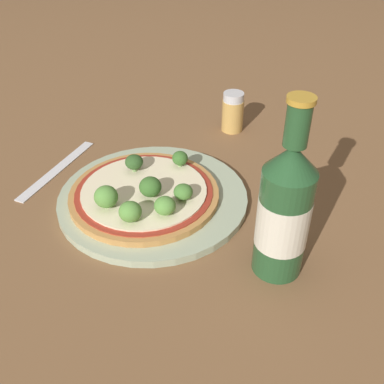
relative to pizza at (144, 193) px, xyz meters
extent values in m
plane|color=brown|center=(0.01, 0.02, -0.02)|extent=(3.00, 3.00, 0.00)
cylinder|color=#A3B293|center=(0.01, 0.01, -0.01)|extent=(0.29, 0.29, 0.01)
cylinder|color=#B77F42|center=(0.00, 0.00, 0.00)|extent=(0.23, 0.23, 0.01)
cylinder|color=maroon|center=(0.00, 0.00, 0.00)|extent=(0.21, 0.21, 0.00)
cylinder|color=beige|center=(0.00, 0.00, 0.01)|extent=(0.19, 0.19, 0.00)
cylinder|color=#6B8E51|center=(-0.02, -0.06, 0.01)|extent=(0.01, 0.01, 0.01)
ellipsoid|color=#568E3D|center=(-0.02, -0.06, 0.03)|extent=(0.03, 0.03, 0.03)
cylinder|color=#6B8E51|center=(-0.04, 0.04, 0.01)|extent=(0.01, 0.01, 0.01)
ellipsoid|color=#2D5123|center=(-0.04, 0.04, 0.02)|extent=(0.03, 0.03, 0.02)
cylinder|color=#6B8E51|center=(0.06, -0.03, 0.01)|extent=(0.01, 0.01, 0.01)
ellipsoid|color=#568E3D|center=(0.06, -0.03, 0.02)|extent=(0.03, 0.03, 0.03)
cylinder|color=#6B8E51|center=(0.02, -0.01, 0.01)|extent=(0.01, 0.01, 0.01)
ellipsoid|color=#386628|center=(0.02, -0.01, 0.02)|extent=(0.03, 0.03, 0.03)
cylinder|color=#6B8E51|center=(0.03, -0.07, 0.01)|extent=(0.01, 0.01, 0.01)
ellipsoid|color=#568E3D|center=(0.03, -0.07, 0.02)|extent=(0.03, 0.03, 0.03)
cylinder|color=#6B8E51|center=(0.01, 0.08, 0.01)|extent=(0.01, 0.01, 0.01)
ellipsoid|color=#386628|center=(0.01, 0.08, 0.02)|extent=(0.03, 0.03, 0.02)
cylinder|color=#6B8E51|center=(0.06, 0.01, 0.01)|extent=(0.01, 0.01, 0.01)
ellipsoid|color=#477A33|center=(0.06, 0.01, 0.02)|extent=(0.03, 0.03, 0.02)
cylinder|color=#234C28|center=(0.23, -0.03, 0.06)|extent=(0.06, 0.06, 0.15)
cylinder|color=beige|center=(0.23, -0.03, 0.06)|extent=(0.06, 0.06, 0.07)
cone|color=#234C28|center=(0.23, -0.03, 0.15)|extent=(0.06, 0.06, 0.03)
cylinder|color=#234C28|center=(0.23, -0.03, 0.19)|extent=(0.03, 0.03, 0.05)
cylinder|color=#B7892D|center=(0.23, -0.03, 0.22)|extent=(0.03, 0.03, 0.01)
cylinder|color=tan|center=(0.01, 0.28, 0.01)|extent=(0.04, 0.04, 0.06)
cylinder|color=silver|center=(0.01, 0.28, 0.05)|extent=(0.04, 0.04, 0.02)
cube|color=silver|center=(-0.18, 0.00, -0.02)|extent=(0.04, 0.20, 0.00)
camera|label=1|loc=(0.34, -0.44, 0.41)|focal=42.00mm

